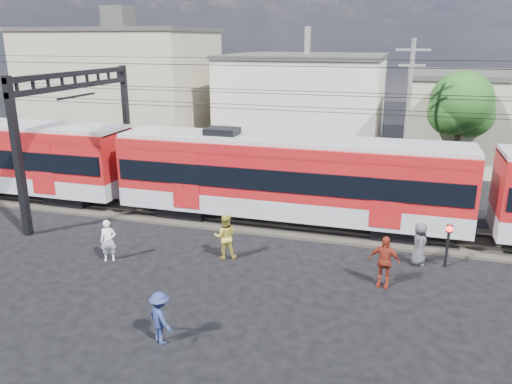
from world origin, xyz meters
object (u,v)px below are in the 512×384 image
(pedestrian_c, at_px, (160,318))
(crossing_signal, at_px, (448,238))
(commuter_train, at_px, (293,176))
(pedestrian_a, at_px, (108,241))

(pedestrian_c, bearing_deg, crossing_signal, -104.29)
(commuter_train, distance_m, pedestrian_c, 10.63)
(pedestrian_c, distance_m, crossing_signal, 11.25)
(pedestrian_a, xyz_separation_m, pedestrian_c, (4.57, -4.54, -0.03))
(pedestrian_a, relative_size, pedestrian_c, 1.04)
(crossing_signal, bearing_deg, commuter_train, 157.83)
(pedestrian_c, bearing_deg, pedestrian_a, -12.15)
(crossing_signal, bearing_deg, pedestrian_c, -136.96)
(commuter_train, relative_size, crossing_signal, 28.91)
(commuter_train, height_order, pedestrian_c, commuter_train)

